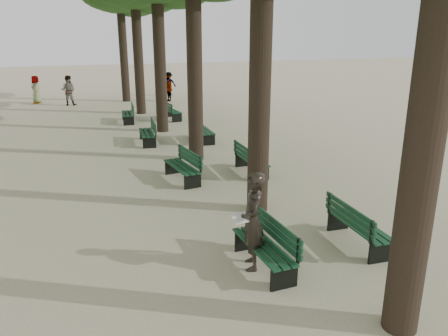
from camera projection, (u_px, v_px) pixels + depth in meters
name	position (u px, v px, depth m)	size (l,w,h in m)	color
ground	(254.00, 280.00, 7.90)	(120.00, 120.00, 0.00)	#B5AD89
bench_left_0	(264.00, 255.00, 8.25)	(0.58, 1.80, 0.92)	black
bench_left_1	(182.00, 172.00, 13.17)	(0.76, 1.85, 0.92)	black
bench_left_2	(147.00, 137.00, 17.66)	(0.77, 1.85, 0.92)	black
bench_left_3	(128.00, 117.00, 21.88)	(0.78, 1.86, 0.92)	black
bench_right_0	(358.00, 233.00, 9.15)	(0.71, 1.84, 0.92)	black
bench_right_1	(251.00, 165.00, 13.89)	(0.67, 1.83, 0.92)	black
bench_right_2	(204.00, 135.00, 18.08)	(0.70, 1.84, 0.92)	black
bench_right_3	(172.00, 114.00, 22.63)	(0.69, 1.84, 0.92)	black
man_with_map	(253.00, 221.00, 8.08)	(0.73, 0.83, 1.89)	black
pedestrian_c	(168.00, 89.00, 28.66)	(0.91, 0.31, 1.55)	#262628
pedestrian_d	(36.00, 90.00, 27.77)	(0.85, 0.35, 1.74)	#262628
pedestrian_b	(169.00, 84.00, 31.45)	(1.07, 0.33, 1.65)	#262628
pedestrian_a	(68.00, 90.00, 26.99)	(0.89, 0.37, 1.83)	#262628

